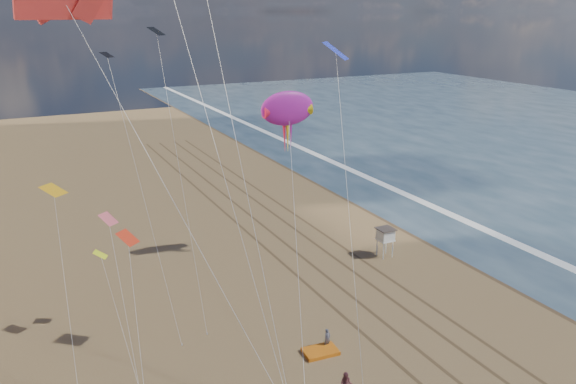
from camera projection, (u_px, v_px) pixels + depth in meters
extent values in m
plane|color=#42301E|center=(400.00, 209.00, 70.18)|extent=(260.00, 260.00, 0.00)
plane|color=white|center=(427.00, 204.00, 71.96)|extent=(260.00, 260.00, 0.00)
cube|color=brown|center=(293.00, 272.00, 53.09)|extent=(0.28, 120.00, 0.01)
cube|color=brown|center=(315.00, 267.00, 54.11)|extent=(0.28, 120.00, 0.01)
cube|color=brown|center=(340.00, 262.00, 55.30)|extent=(0.28, 120.00, 0.01)
cube|color=brown|center=(359.00, 258.00, 56.23)|extent=(0.28, 120.00, 0.01)
cylinder|color=white|center=(383.00, 252.00, 55.63)|extent=(0.11, 0.11, 1.65)
cylinder|color=white|center=(392.00, 250.00, 56.10)|extent=(0.11, 0.11, 1.65)
cylinder|color=white|center=(377.00, 248.00, 56.57)|extent=(0.11, 0.11, 1.65)
cylinder|color=white|center=(386.00, 246.00, 57.04)|extent=(0.11, 0.11, 1.65)
cube|color=white|center=(385.00, 240.00, 56.04)|extent=(1.47, 1.47, 0.11)
cube|color=white|center=(385.00, 235.00, 55.87)|extent=(1.38, 1.38, 1.01)
cube|color=#473D38|center=(386.00, 229.00, 55.69)|extent=(1.65, 1.65, 0.09)
cube|color=orange|center=(320.00, 351.00, 40.47)|extent=(2.59, 1.78, 0.28)
ellipsoid|color=#A7199A|center=(287.00, 108.00, 51.91)|extent=(4.93, 0.92, 2.92)
cone|color=red|center=(270.00, 112.00, 51.23)|extent=(1.32, 1.10, 1.10)
cone|color=yellow|center=(304.00, 109.00, 52.72)|extent=(1.32, 1.10, 1.10)
cylinder|color=silver|center=(295.00, 231.00, 44.44)|extent=(0.03, 0.03, 25.09)
imported|color=#4E5265|center=(327.00, 338.00, 40.98)|extent=(0.63, 0.49, 1.52)
imported|color=brown|center=(346.00, 384.00, 35.86)|extent=(0.99, 1.01, 1.64)
cube|color=#F53936|center=(65.00, 3.00, 30.33)|extent=(5.26, 1.74, 1.79)
plane|color=orange|center=(53.00, 190.00, 38.74)|extent=(2.20, 2.19, 0.56)
plane|color=red|center=(128.00, 238.00, 31.77)|extent=(1.54, 1.51, 0.65)
plane|color=#CE505C|center=(108.00, 219.00, 39.48)|extent=(1.60, 1.56, 0.70)
plane|color=#DAE818|center=(100.00, 254.00, 42.13)|extent=(1.26, 1.33, 0.52)
plane|color=blue|center=(336.00, 51.00, 33.14)|extent=(2.19, 2.21, 1.00)
plane|color=black|center=(107.00, 55.00, 44.48)|extent=(1.34, 1.32, 0.40)
plane|color=black|center=(156.00, 31.00, 44.10)|extent=(1.74, 1.73, 0.63)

